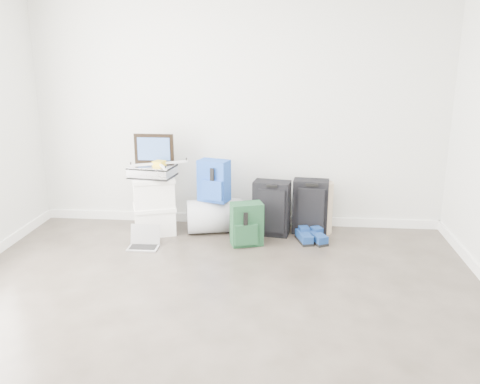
# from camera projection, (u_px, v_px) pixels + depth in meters

# --- Properties ---
(ground) EXTENTS (5.00, 5.00, 0.00)m
(ground) POSITION_uv_depth(u_px,v_px,m) (203.00, 343.00, 3.44)
(ground) COLOR #332C25
(ground) RESTS_ON ground
(room_envelope) EXTENTS (4.52, 5.02, 2.71)m
(room_envelope) POSITION_uv_depth(u_px,v_px,m) (197.00, 85.00, 2.99)
(room_envelope) COLOR silver
(room_envelope) RESTS_ON ground
(boxes_stack) EXTENTS (0.53, 0.48, 0.62)m
(boxes_stack) POSITION_uv_depth(u_px,v_px,m) (154.00, 205.00, 5.44)
(boxes_stack) COLOR white
(boxes_stack) RESTS_ON ground
(briefcase) EXTENTS (0.48, 0.39, 0.13)m
(briefcase) POSITION_uv_depth(u_px,v_px,m) (153.00, 171.00, 5.34)
(briefcase) COLOR #B2B2B7
(briefcase) RESTS_ON boxes_stack
(painting) EXTENTS (0.42, 0.04, 0.32)m
(painting) POSITION_uv_depth(u_px,v_px,m) (154.00, 149.00, 5.37)
(painting) COLOR black
(painting) RESTS_ON briefcase
(drone) EXTENTS (0.55, 0.55, 0.05)m
(drone) POSITION_uv_depth(u_px,v_px,m) (159.00, 163.00, 5.28)
(drone) COLOR yellow
(drone) RESTS_ON briefcase
(duffel_bag) EXTENTS (0.66, 0.49, 0.36)m
(duffel_bag) POSITION_uv_depth(u_px,v_px,m) (215.00, 216.00, 5.49)
(duffel_bag) COLOR gray
(duffel_bag) RESTS_ON ground
(blue_backpack) EXTENTS (0.36, 0.31, 0.44)m
(blue_backpack) POSITION_uv_depth(u_px,v_px,m) (214.00, 181.00, 5.36)
(blue_backpack) COLOR #193BA5
(blue_backpack) RESTS_ON duffel_bag
(large_suitcase) EXTENTS (0.41, 0.30, 0.59)m
(large_suitcase) POSITION_uv_depth(u_px,v_px,m) (272.00, 208.00, 5.40)
(large_suitcase) COLOR black
(large_suitcase) RESTS_ON ground
(green_backpack) EXTENTS (0.36, 0.31, 0.44)m
(green_backpack) POSITION_uv_depth(u_px,v_px,m) (247.00, 225.00, 5.12)
(green_backpack) COLOR #14381D
(green_backpack) RESTS_ON ground
(carry_on) EXTENTS (0.39, 0.28, 0.59)m
(carry_on) POSITION_uv_depth(u_px,v_px,m) (310.00, 207.00, 5.45)
(carry_on) COLOR black
(carry_on) RESTS_ON ground
(shoes) EXTENTS (0.35, 0.32, 0.10)m
(shoes) POSITION_uv_depth(u_px,v_px,m) (310.00, 238.00, 5.24)
(shoes) COLOR black
(shoes) RESTS_ON ground
(rolled_rug) EXTENTS (0.19, 0.19, 0.57)m
(rolled_rug) POSITION_uv_depth(u_px,v_px,m) (324.00, 208.00, 5.45)
(rolled_rug) COLOR tan
(rolled_rug) RESTS_ON ground
(laptop) EXTENTS (0.30, 0.22, 0.21)m
(laptop) POSITION_uv_depth(u_px,v_px,m) (144.00, 242.00, 5.11)
(laptop) COLOR silver
(laptop) RESTS_ON ground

